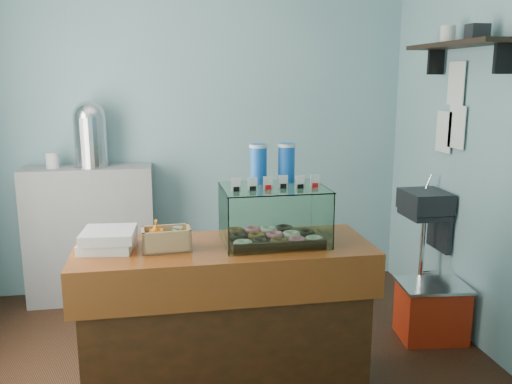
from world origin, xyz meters
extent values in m
plane|color=black|center=(0.00, 0.00, 0.00)|extent=(3.50, 3.50, 0.00)
cube|color=#759FAA|center=(0.00, 1.50, 1.40)|extent=(3.50, 0.04, 2.80)
cube|color=#759FAA|center=(0.00, -1.50, 1.40)|extent=(3.50, 0.04, 2.80)
cube|color=#759FAA|center=(1.75, 0.00, 1.40)|extent=(0.04, 3.00, 2.80)
cube|color=black|center=(1.58, 0.55, 0.90)|extent=(0.30, 0.35, 0.15)
cube|color=black|center=(1.71, 0.55, 0.70)|extent=(0.04, 0.30, 0.35)
cylinder|color=silver|center=(1.65, 0.65, 1.02)|extent=(0.02, 0.02, 0.12)
cylinder|color=silver|center=(1.58, 0.55, 0.55)|extent=(0.04, 0.04, 0.45)
cube|color=black|center=(1.60, 0.30, 2.00)|extent=(0.25, 1.00, 0.03)
cube|color=black|center=(1.67, -0.10, 1.90)|extent=(0.12, 0.03, 0.18)
cube|color=black|center=(1.67, 0.70, 1.90)|extent=(0.12, 0.03, 0.18)
cube|color=white|center=(1.73, 0.45, 1.45)|extent=(0.01, 0.21, 0.30)
cube|color=white|center=(1.73, 0.62, 1.40)|extent=(0.01, 0.21, 0.30)
cube|color=white|center=(1.73, 0.50, 1.75)|extent=(0.01, 0.21, 0.30)
cube|color=#47200D|center=(0.00, -0.25, 0.42)|extent=(1.50, 0.56, 0.84)
cube|color=#52200B|center=(0.00, -0.25, 0.87)|extent=(1.60, 0.60, 0.06)
cube|color=#52200B|center=(0.00, -0.53, 0.75)|extent=(1.60, 0.04, 0.18)
cube|color=gray|center=(-0.90, 1.32, 0.55)|extent=(1.00, 0.32, 1.10)
cube|color=#361A10|center=(0.28, -0.23, 0.91)|extent=(0.50, 0.36, 0.02)
torus|color=beige|center=(0.09, -0.35, 0.94)|extent=(0.10, 0.10, 0.03)
torus|color=black|center=(0.18, -0.35, 0.94)|extent=(0.10, 0.10, 0.03)
torus|color=brown|center=(0.28, -0.35, 0.94)|extent=(0.10, 0.10, 0.03)
torus|color=#E26A80|center=(0.37, -0.35, 0.94)|extent=(0.10, 0.10, 0.03)
torus|color=beige|center=(0.47, -0.35, 0.94)|extent=(0.10, 0.10, 0.03)
torus|color=black|center=(0.09, -0.23, 0.94)|extent=(0.10, 0.10, 0.03)
torus|color=brown|center=(0.18, -0.23, 0.94)|extent=(0.10, 0.10, 0.03)
torus|color=#E26A80|center=(0.28, -0.23, 0.94)|extent=(0.10, 0.10, 0.03)
torus|color=beige|center=(0.37, -0.23, 0.94)|extent=(0.10, 0.10, 0.03)
torus|color=black|center=(0.47, -0.23, 0.94)|extent=(0.10, 0.10, 0.03)
torus|color=brown|center=(0.09, -0.12, 0.94)|extent=(0.10, 0.10, 0.03)
torus|color=#E26A80|center=(0.18, -0.12, 0.94)|extent=(0.10, 0.10, 0.03)
torus|color=beige|center=(0.27, -0.12, 0.94)|extent=(0.10, 0.10, 0.03)
torus|color=black|center=(0.37, -0.11, 0.94)|extent=(0.10, 0.10, 0.03)
cube|color=white|center=(0.28, -0.43, 1.05)|extent=(0.55, 0.01, 0.30)
cube|color=white|center=(0.27, -0.03, 1.05)|extent=(0.55, 0.01, 0.30)
cube|color=white|center=(0.00, -0.24, 1.05)|extent=(0.01, 0.40, 0.30)
cube|color=white|center=(0.55, -0.23, 1.05)|extent=(0.01, 0.40, 0.30)
cube|color=white|center=(0.28, -0.23, 1.21)|extent=(0.57, 0.42, 0.01)
cube|color=white|center=(0.06, -0.29, 1.24)|extent=(0.05, 0.00, 0.07)
cube|color=black|center=(0.06, -0.29, 1.22)|extent=(0.03, 0.02, 0.02)
cube|color=white|center=(0.15, -0.28, 1.24)|extent=(0.05, 0.00, 0.07)
cube|color=black|center=(0.15, -0.28, 1.22)|extent=(0.03, 0.02, 0.02)
cube|color=white|center=(0.23, -0.28, 1.24)|extent=(0.05, 0.00, 0.07)
cube|color=red|center=(0.23, -0.28, 1.22)|extent=(0.03, 0.02, 0.02)
cube|color=white|center=(0.32, -0.28, 1.24)|extent=(0.05, 0.00, 0.07)
cube|color=black|center=(0.32, -0.28, 1.22)|extent=(0.03, 0.02, 0.02)
cube|color=white|center=(0.41, -0.28, 1.24)|extent=(0.05, 0.00, 0.07)
cube|color=black|center=(0.41, -0.28, 1.22)|extent=(0.03, 0.02, 0.02)
cube|color=white|center=(0.49, -0.28, 1.24)|extent=(0.05, 0.00, 0.07)
cube|color=red|center=(0.49, -0.28, 1.22)|extent=(0.03, 0.02, 0.02)
cylinder|color=blue|center=(0.21, -0.10, 1.32)|extent=(0.09, 0.09, 0.22)
cylinder|color=silver|center=(0.21, -0.10, 1.42)|extent=(0.10, 0.10, 0.02)
cylinder|color=blue|center=(0.38, -0.10, 1.32)|extent=(0.09, 0.09, 0.22)
cylinder|color=silver|center=(0.38, -0.10, 1.42)|extent=(0.10, 0.10, 0.02)
cube|color=tan|center=(-0.31, -0.28, 0.91)|extent=(0.26, 0.16, 0.01)
cube|color=tan|center=(-0.31, -0.35, 0.96)|extent=(0.25, 0.03, 0.12)
cube|color=tan|center=(-0.31, -0.21, 0.96)|extent=(0.25, 0.03, 0.12)
cube|color=tan|center=(-0.43, -0.29, 0.96)|extent=(0.02, 0.15, 0.12)
cube|color=tan|center=(-0.19, -0.28, 0.96)|extent=(0.02, 0.15, 0.12)
imported|color=orange|center=(-0.36, -0.29, 0.99)|extent=(0.07, 0.08, 0.16)
cylinder|color=#418725|center=(-0.25, -0.28, 0.96)|extent=(0.06, 0.06, 0.10)
cylinder|color=silver|center=(-0.25, -0.28, 1.02)|extent=(0.05, 0.05, 0.01)
cube|color=silver|center=(-0.62, -0.21, 0.93)|extent=(0.30, 0.30, 0.05)
cube|color=silver|center=(-0.61, -0.22, 0.98)|extent=(0.29, 0.29, 0.05)
cylinder|color=silver|center=(-0.85, 1.32, 1.10)|extent=(0.28, 0.28, 0.01)
cylinder|color=silver|center=(-0.85, 1.32, 1.30)|extent=(0.25, 0.25, 0.38)
sphere|color=silver|center=(-0.85, 1.32, 1.49)|extent=(0.25, 0.25, 0.25)
cube|color=red|center=(1.50, 0.20, 0.19)|extent=(0.47, 0.37, 0.38)
cube|color=silver|center=(1.50, 0.20, 0.39)|extent=(0.49, 0.39, 0.02)
camera|label=1|loc=(-0.32, -3.04, 1.79)|focal=38.00mm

